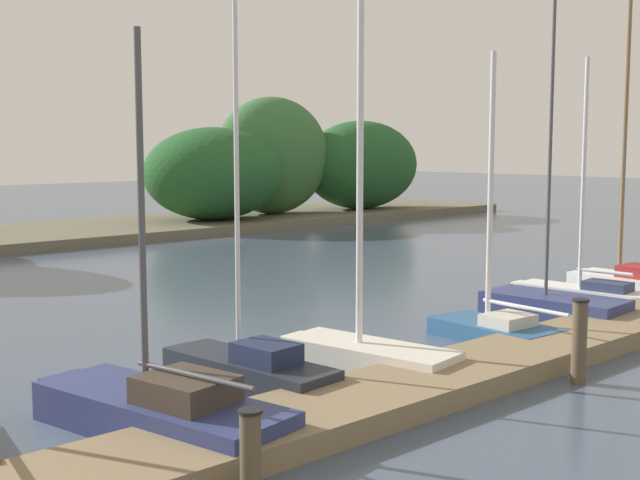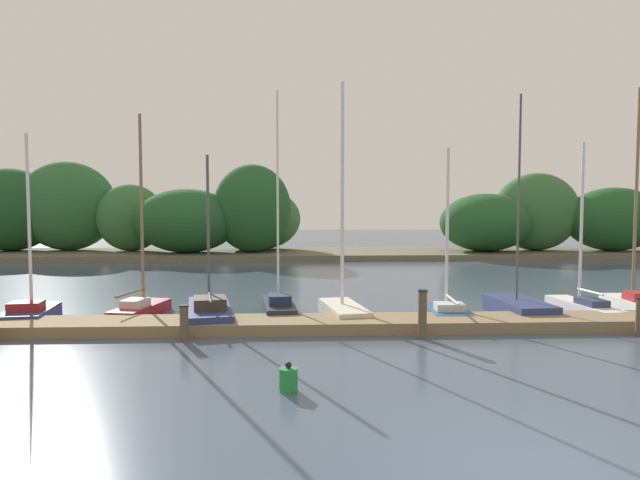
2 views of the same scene
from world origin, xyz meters
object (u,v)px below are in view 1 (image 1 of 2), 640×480
Objects in this scene: sailboat_3 at (245,365)px; sailboat_5 at (492,323)px; sailboat_7 at (586,289)px; mooring_piling_1 at (251,453)px; mooring_piling_2 at (579,341)px; sailboat_2 at (156,408)px; sailboat_4 at (363,345)px; sailboat_6 at (549,305)px; sailboat_8 at (623,276)px.

sailboat_3 is 5.79m from sailboat_5.
sailboat_5 is at bearing 95.06° from sailboat_7.
mooring_piling_2 is (6.82, -0.10, 0.20)m from mooring_piling_1.
sailboat_2 reaches higher than mooring_piling_2.
sailboat_7 is (8.73, 0.69, -0.11)m from sailboat_4.
sailboat_6 is at bearing -98.18° from sailboat_4.
sailboat_8 is at bearing -86.28° from sailboat_6.
mooring_piling_2 is (-1.50, -2.82, 0.37)m from sailboat_5.
sailboat_3 reaches higher than sailboat_5.
sailboat_6 is 2.67m from sailboat_7.
sailboat_8 is at bearing -96.12° from sailboat_2.
sailboat_2 is 13.23m from sailboat_7.
sailboat_2 is at bearing 89.94° from sailboat_7.
sailboat_8 reaches higher than sailboat_7.
sailboat_4 is 10.72m from sailboat_8.
sailboat_3 is 2.26m from sailboat_4.
sailboat_8 is (15.14, 1.10, 0.09)m from sailboat_2.
mooring_piling_1 is at bearing 111.99° from sailboat_5.
sailboat_2 is at bearing 106.63° from sailboat_3.
sailboat_5 is at bearing -98.98° from sailboat_2.
mooring_piling_2 reaches higher than mooring_piling_1.
mooring_piling_2 is at bearing -0.81° from mooring_piling_1.
sailboat_8 is at bearing -78.78° from sailboat_5.
sailboat_4 is at bearing 87.28° from sailboat_6.
sailboat_5 is at bearing -102.53° from sailboat_4.
sailboat_6 is 5.16m from mooring_piling_2.
sailboat_5 is 7.21m from sailboat_8.
mooring_piling_2 is (2.04, -3.02, 0.27)m from sailboat_4.
sailboat_5 is 8.76m from mooring_piling_1.
sailboat_8 reaches higher than sailboat_5.
mooring_piling_2 is (4.24, -3.55, 0.33)m from sailboat_3.
sailboat_8 reaches higher than mooring_piling_1.
sailboat_7 is 4.28× the size of mooring_piling_2.
sailboat_7 is at bearing -94.78° from sailboat_3.
sailboat_3 reaches higher than mooring_piling_1.
sailboat_2 reaches higher than mooring_piling_1.
sailboat_3 is at bearing 140.03° from mooring_piling_2.
sailboat_7 reaches higher than sailboat_5.
sailboat_5 is 0.72× the size of sailboat_8.
sailboat_4 is 5.60m from mooring_piling_1.
sailboat_7 is (10.93, 0.16, -0.05)m from sailboat_3.
mooring_piling_1 is (-4.78, -2.92, 0.07)m from sailboat_4.
sailboat_6 is at bearing 37.53° from mooring_piling_2.
sailboat_5 is (3.54, -0.20, -0.10)m from sailboat_4.
sailboat_6 reaches higher than mooring_piling_2.
sailboat_2 is 7.02m from mooring_piling_2.
mooring_piling_1 is 0.72× the size of mooring_piling_2.
sailboat_2 is at bearing 96.69° from sailboat_8.
sailboat_3 is at bearing 83.32° from sailboat_6.
sailboat_8 is (10.69, 0.72, 0.00)m from sailboat_4.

